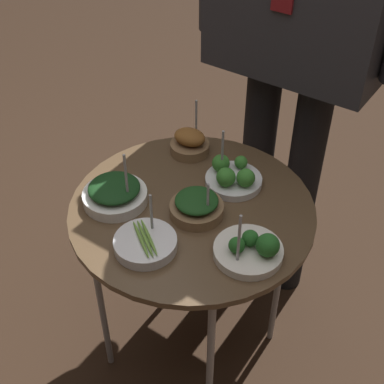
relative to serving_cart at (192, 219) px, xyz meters
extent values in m
plane|color=black|center=(0.00, 0.00, -0.62)|extent=(8.00, 8.00, 0.00)
cylinder|color=brown|center=(0.00, 0.00, 0.04)|extent=(0.66, 0.66, 0.02)
cylinder|color=gray|center=(0.20, -0.20, -0.29)|extent=(0.02, 0.02, 0.65)
cylinder|color=gray|center=(-0.20, -0.20, -0.29)|extent=(0.02, 0.02, 0.65)
cylinder|color=gray|center=(0.20, 0.20, -0.29)|extent=(0.02, 0.02, 0.65)
cylinder|color=gray|center=(-0.20, 0.20, -0.29)|extent=(0.02, 0.02, 0.65)
cylinder|color=brown|center=(-0.15, 0.20, 0.06)|extent=(0.12, 0.12, 0.03)
ellipsoid|color=brown|center=(-0.15, 0.20, 0.10)|extent=(0.10, 0.08, 0.05)
cylinder|color=#939399|center=(-0.15, 0.23, 0.13)|extent=(0.01, 0.01, 0.16)
cylinder|color=silver|center=(0.04, 0.14, 0.06)|extent=(0.16, 0.16, 0.02)
sphere|color=#387F2D|center=(0.08, 0.14, 0.09)|extent=(0.05, 0.05, 0.05)
sphere|color=#387F2D|center=(0.03, 0.20, 0.09)|extent=(0.04, 0.04, 0.04)
sphere|color=#387F2D|center=(-0.01, 0.15, 0.09)|extent=(0.05, 0.05, 0.05)
sphere|color=#387F2D|center=(0.04, 0.11, 0.10)|extent=(0.05, 0.05, 0.05)
cylinder|color=#939399|center=(0.00, 0.14, 0.13)|extent=(0.01, 0.01, 0.16)
cylinder|color=silver|center=(0.21, -0.07, 0.06)|extent=(0.17, 0.17, 0.02)
sphere|color=#236023|center=(0.26, -0.06, 0.10)|extent=(0.06, 0.06, 0.06)
sphere|color=#236023|center=(0.21, -0.05, 0.09)|extent=(0.04, 0.04, 0.04)
sphere|color=#236023|center=(0.19, -0.09, 0.09)|extent=(0.04, 0.04, 0.04)
cylinder|color=#939399|center=(0.21, -0.11, 0.13)|extent=(0.01, 0.01, 0.16)
cylinder|color=brown|center=(0.03, -0.02, 0.06)|extent=(0.14, 0.14, 0.03)
ellipsoid|color=#194219|center=(0.03, -0.02, 0.09)|extent=(0.11, 0.11, 0.03)
cylinder|color=#939399|center=(0.07, -0.02, 0.11)|extent=(0.01, 0.01, 0.12)
cylinder|color=white|center=(-0.18, -0.10, 0.06)|extent=(0.17, 0.17, 0.03)
ellipsoid|color=#143816|center=(-0.18, -0.10, 0.10)|extent=(0.14, 0.14, 0.03)
cylinder|color=#939399|center=(-0.13, -0.10, 0.14)|extent=(0.01, 0.01, 0.17)
cylinder|color=silver|center=(-0.01, -0.19, 0.06)|extent=(0.16, 0.16, 0.03)
ellipsoid|color=olive|center=(0.00, -0.18, 0.08)|extent=(0.11, 0.08, 0.01)
ellipsoid|color=olive|center=(-0.01, -0.19, 0.08)|extent=(0.11, 0.08, 0.01)
ellipsoid|color=olive|center=(-0.01, -0.20, 0.08)|extent=(0.11, 0.08, 0.01)
cylinder|color=#939399|center=(-0.02, -0.15, 0.12)|extent=(0.01, 0.01, 0.13)
cylinder|color=black|center=(-0.05, 0.47, -0.18)|extent=(0.11, 0.11, 0.88)
cylinder|color=black|center=(0.12, 0.47, -0.18)|extent=(0.11, 0.11, 0.88)
camera|label=1|loc=(0.61, -0.87, 1.00)|focal=50.00mm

